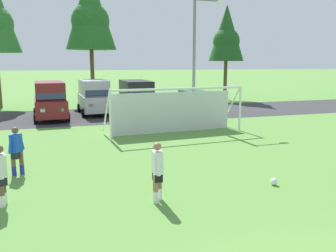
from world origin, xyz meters
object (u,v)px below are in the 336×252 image
at_px(parked_car_slot_far_left, 50,99).
at_px(player_defender_far, 17,151).
at_px(soccer_ball, 274,182).
at_px(player_winger_left, 1,176).
at_px(parked_car_slot_center_left, 136,97).
at_px(parked_car_slot_left, 94,96).
at_px(street_lamp, 197,60).
at_px(soccer_goal, 174,109).
at_px(parked_car_slot_center, 194,102).
at_px(player_striker_near, 157,172).

bearing_deg(parked_car_slot_far_left, player_defender_far, -94.43).
bearing_deg(soccer_ball, player_winger_left, 173.86).
bearing_deg(parked_car_slot_center_left, player_defender_far, -119.08).
bearing_deg(parked_car_slot_left, street_lamp, -47.03).
relative_size(soccer_goal, player_defender_far, 4.60).
xyz_separation_m(player_defender_far, player_winger_left, (-0.12, -2.70, 0.00)).
distance_m(parked_car_slot_center, street_lamp, 5.30).
relative_size(soccer_ball, player_striker_near, 0.13).
bearing_deg(parked_car_slot_center, parked_car_slot_far_left, 178.08).
bearing_deg(parked_car_slot_far_left, soccer_ball, -67.29).
bearing_deg(parked_car_slot_far_left, parked_car_slot_center, -1.92).
relative_size(soccer_ball, street_lamp, 0.03).
xyz_separation_m(soccer_ball, parked_car_slot_center_left, (-0.76, 15.89, 1.23)).
bearing_deg(player_defender_far, parked_car_slot_center, 47.04).
xyz_separation_m(parked_car_slot_far_left, parked_car_slot_left, (3.09, 1.71, 0.00)).
bearing_deg(player_striker_near, street_lamp, 63.14).
xyz_separation_m(player_defender_far, street_lamp, (9.75, 8.00, 3.12)).
height_order(player_winger_left, street_lamp, street_lamp).
bearing_deg(player_defender_far, soccer_ball, -24.82).
height_order(player_defender_far, street_lamp, street_lamp).
distance_m(soccer_goal, parked_car_slot_center_left, 7.03).
height_order(player_striker_near, parked_car_slot_center_left, parked_car_slot_center_left).
bearing_deg(player_winger_left, street_lamp, 47.29).
height_order(soccer_goal, parked_car_slot_left, soccer_goal).
relative_size(player_winger_left, parked_car_slot_center, 0.39).
relative_size(player_winger_left, parked_car_slot_center_left, 0.34).
distance_m(player_striker_near, street_lamp, 13.44).
height_order(player_defender_far, parked_car_slot_center, parked_car_slot_center).
relative_size(soccer_ball, parked_car_slot_center_left, 0.05).
height_order(player_winger_left, parked_car_slot_center, parked_car_slot_center).
height_order(soccer_goal, street_lamp, street_lamp).
bearing_deg(parked_car_slot_center_left, parked_car_slot_far_left, 179.57).
xyz_separation_m(player_winger_left, parked_car_slot_far_left, (1.08, 15.10, 0.52)).
bearing_deg(parked_car_slot_center, player_defender_far, -132.96).
relative_size(soccer_goal, street_lamp, 0.99).
distance_m(player_striker_near, player_winger_left, 4.08).
xyz_separation_m(player_striker_near, parked_car_slot_far_left, (-2.89, 16.07, 0.52)).
bearing_deg(parked_car_slot_left, parked_car_slot_center_left, -31.92).
relative_size(player_striker_near, parked_car_slot_center, 0.39).
bearing_deg(player_defender_far, parked_car_slot_center_left, 60.92).
distance_m(player_defender_far, parked_car_slot_left, 14.70).
distance_m(soccer_ball, player_winger_left, 7.83).
height_order(parked_car_slot_far_left, parked_car_slot_left, same).
relative_size(player_defender_far, parked_car_slot_center_left, 0.34).
xyz_separation_m(soccer_ball, parked_car_slot_center, (3.60, 15.59, 0.77)).
distance_m(soccer_goal, parked_car_slot_far_left, 9.54).
distance_m(player_striker_near, parked_car_slot_left, 17.79).
bearing_deg(player_striker_near, player_winger_left, 166.34).
bearing_deg(parked_car_slot_left, player_defender_far, -106.03).
bearing_deg(player_defender_far, player_striker_near, -43.57).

